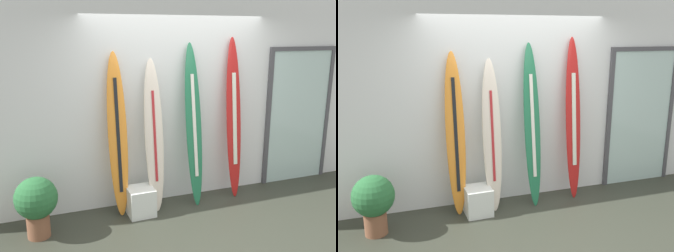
% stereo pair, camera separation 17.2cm
% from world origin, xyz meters
% --- Properties ---
extents(ground, '(8.00, 8.00, 0.04)m').
position_xyz_m(ground, '(0.00, 0.00, -0.02)').
color(ground, '#32352A').
extents(wall_back, '(7.20, 0.20, 2.80)m').
position_xyz_m(wall_back, '(0.00, 1.30, 1.40)').
color(wall_back, silver).
rests_on(wall_back, ground).
extents(surfboard_sunset, '(0.24, 0.31, 2.07)m').
position_xyz_m(surfboard_sunset, '(-0.87, 1.01, 1.02)').
color(surfboard_sunset, orange).
rests_on(surfboard_sunset, ground).
extents(surfboard_ivory, '(0.26, 0.37, 1.98)m').
position_xyz_m(surfboard_ivory, '(-0.40, 0.98, 0.97)').
color(surfboard_ivory, silver).
rests_on(surfboard_ivory, ground).
extents(surfboard_emerald, '(0.23, 0.39, 2.16)m').
position_xyz_m(surfboard_emerald, '(0.15, 0.98, 1.08)').
color(surfboard_emerald, '#23724B').
rests_on(surfboard_emerald, ground).
extents(surfboard_crimson, '(0.22, 0.32, 2.23)m').
position_xyz_m(surfboard_crimson, '(0.78, 1.02, 1.12)').
color(surfboard_crimson, red).
rests_on(surfboard_crimson, ground).
extents(display_block_left, '(0.34, 0.34, 0.36)m').
position_xyz_m(display_block_left, '(-0.63, 0.85, 0.18)').
color(display_block_left, white).
rests_on(display_block_left, ground).
extents(glass_door, '(1.16, 0.06, 2.08)m').
position_xyz_m(glass_door, '(2.00, 1.18, 1.07)').
color(glass_door, silver).
rests_on(glass_door, ground).
extents(potted_plant, '(0.48, 0.48, 0.72)m').
position_xyz_m(potted_plant, '(-1.88, 0.73, 0.43)').
color(potted_plant, brown).
rests_on(potted_plant, ground).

